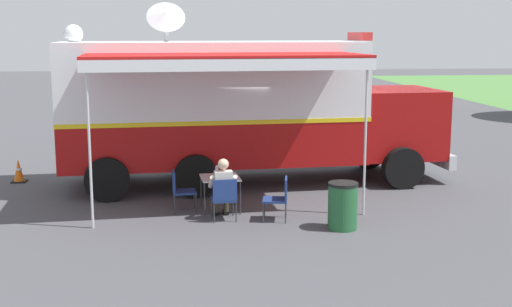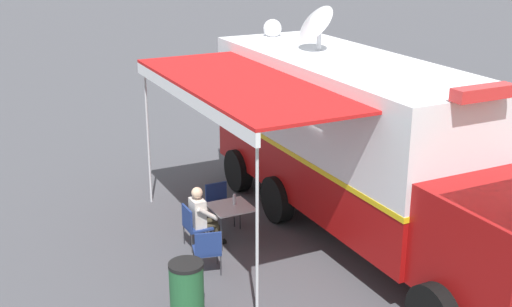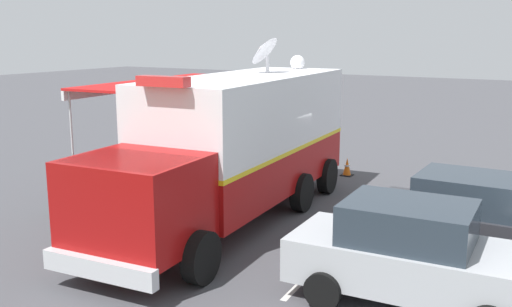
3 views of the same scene
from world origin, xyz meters
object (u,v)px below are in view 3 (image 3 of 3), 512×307
at_px(water_bottle, 176,168).
at_px(traffic_cone, 347,167).
at_px(folding_table, 172,174).
at_px(folding_chair_at_table, 149,176).
at_px(trash_bin, 70,192).
at_px(car_far_corner, 413,254).
at_px(folding_chair_beside_table, 191,174).
at_px(folding_chair_spare_by_truck, 120,185).
at_px(car_behind_truck, 477,219).
at_px(command_truck, 234,142).
at_px(seated_responder, 154,172).

bearing_deg(water_bottle, traffic_cone, -123.52).
xyz_separation_m(folding_table, folding_chair_at_table, (0.80, 0.04, -0.16)).
height_order(trash_bin, traffic_cone, trash_bin).
bearing_deg(trash_bin, car_far_corner, 174.46).
xyz_separation_m(folding_chair_at_table, traffic_cone, (-4.10, -4.93, -0.23)).
bearing_deg(folding_chair_beside_table, car_far_corner, 152.27).
height_order(folding_chair_spare_by_truck, car_behind_truck, car_behind_truck).
relative_size(command_truck, folding_chair_at_table, 11.08).
relative_size(folding_table, car_behind_truck, 0.20).
bearing_deg(car_behind_truck, command_truck, 0.94).
bearing_deg(seated_responder, folding_chair_at_table, 4.14).
bearing_deg(folding_chair_spare_by_truck, seated_responder, -103.08).
relative_size(seated_responder, car_behind_truck, 0.30).
height_order(folding_table, water_bottle, water_bottle).
distance_m(water_bottle, folding_chair_beside_table, 0.85).
distance_m(car_behind_truck, car_far_corner, 2.60).
relative_size(folding_chair_beside_table, car_far_corner, 0.20).
bearing_deg(traffic_cone, seated_responder, 51.51).
relative_size(folding_chair_spare_by_truck, car_behind_truck, 0.21).
bearing_deg(water_bottle, command_truck, 162.33).
bearing_deg(trash_bin, folding_chair_at_table, -109.66).
distance_m(folding_table, car_behind_truck, 8.24).
relative_size(folding_table, folding_chair_at_table, 0.98).
distance_m(folding_chair_beside_table, seated_responder, 1.09).
xyz_separation_m(folding_chair_at_table, car_far_corner, (-8.44, 3.11, 0.37)).
bearing_deg(folding_chair_at_table, trash_bin, 70.34).
distance_m(folding_chair_at_table, folding_chair_beside_table, 1.21).
height_order(folding_chair_at_table, folding_chair_spare_by_truck, same).
height_order(folding_table, traffic_cone, folding_table).
distance_m(folding_table, folding_chair_beside_table, 0.86).
distance_m(folding_table, trash_bin, 2.77).
distance_m(traffic_cone, car_far_corner, 9.16).
distance_m(folding_table, car_far_corner, 8.26).
bearing_deg(traffic_cone, water_bottle, 56.48).
height_order(folding_table, car_far_corner, car_far_corner).
height_order(folding_chair_at_table, car_far_corner, car_far_corner).
distance_m(folding_chair_at_table, traffic_cone, 6.42).
bearing_deg(folding_chair_at_table, traffic_cone, -129.73).
relative_size(command_truck, water_bottle, 43.04).
xyz_separation_m(water_bottle, car_behind_truck, (-8.12, 0.68, 0.05)).
xyz_separation_m(command_truck, water_bottle, (2.43, -0.77, -1.11)).
distance_m(folding_chair_at_table, car_far_corner, 9.00).
distance_m(folding_chair_at_table, seated_responder, 0.23).
distance_m(trash_bin, traffic_cone, 8.67).
bearing_deg(seated_responder, trash_bin, 66.28).
relative_size(seated_responder, car_far_corner, 0.29).
distance_m(folding_table, seated_responder, 0.61).
distance_m(folding_chair_beside_table, car_far_corner, 8.60).
distance_m(water_bottle, trash_bin, 2.90).
bearing_deg(trash_bin, traffic_cone, -124.37).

